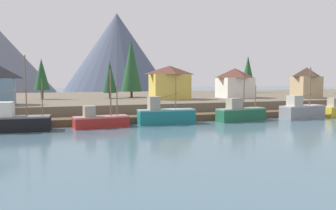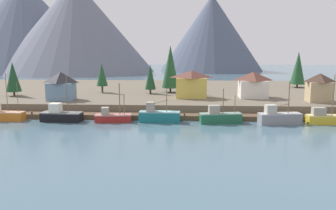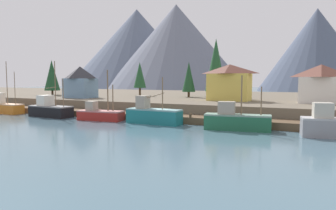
% 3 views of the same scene
% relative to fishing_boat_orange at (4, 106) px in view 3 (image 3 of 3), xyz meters
% --- Properties ---
extents(ground_plane, '(400.00, 400.00, 1.00)m').
position_rel_fishing_boat_orange_xyz_m(ground_plane, '(33.42, 21.47, -1.78)').
color(ground_plane, '#476675').
extents(dock, '(80.00, 4.00, 1.60)m').
position_rel_fishing_boat_orange_xyz_m(dock, '(33.42, 3.46, -0.78)').
color(dock, brown).
rests_on(dock, ground_plane).
extents(shoreline_bank, '(400.00, 56.00, 2.50)m').
position_rel_fishing_boat_orange_xyz_m(shoreline_bank, '(33.42, 33.47, -0.03)').
color(shoreline_bank, '#665B4C').
rests_on(shoreline_bank, ground_plane).
extents(mountain_west_peak, '(100.96, 100.96, 56.58)m').
position_rel_fishing_boat_orange_xyz_m(mountain_west_peak, '(-64.48, 154.38, 27.01)').
color(mountain_west_peak, slate).
rests_on(mountain_west_peak, ground_plane).
extents(mountain_central_peak, '(90.71, 90.71, 53.20)m').
position_rel_fishing_boat_orange_xyz_m(mountain_central_peak, '(-27.13, 140.34, 25.32)').
color(mountain_central_peak, slate).
rests_on(mountain_central_peak, ground_plane).
extents(mountain_east_peak, '(62.52, 62.52, 45.55)m').
position_rel_fishing_boat_orange_xyz_m(mountain_east_peak, '(52.92, 152.88, 21.49)').
color(mountain_east_peak, '#4C566B').
rests_on(mountain_east_peak, ground_plane).
extents(fishing_boat_orange, '(8.30, 2.74, 9.77)m').
position_rel_fishing_boat_orange_xyz_m(fishing_boat_orange, '(0.00, 0.00, 0.00)').
color(fishing_boat_orange, '#CC6B1E').
rests_on(fishing_boat_orange, ground_plane).
extents(fishing_boat_black, '(8.37, 3.42, 9.46)m').
position_rel_fishing_boat_orange_xyz_m(fishing_boat_black, '(12.34, -0.37, -0.03)').
color(fishing_boat_black, black).
rests_on(fishing_boat_black, ground_plane).
extents(fishing_boat_red, '(7.46, 3.23, 7.87)m').
position_rel_fishing_boat_orange_xyz_m(fishing_boat_red, '(22.93, -0.29, -0.32)').
color(fishing_boat_red, maroon).
rests_on(fishing_boat_red, ground_plane).
extents(fishing_boat_teal, '(8.27, 2.69, 6.73)m').
position_rel_fishing_boat_orange_xyz_m(fishing_boat_teal, '(32.24, 0.01, 0.01)').
color(fishing_boat_teal, '#196B70').
rests_on(fishing_boat_teal, ground_plane).
extents(fishing_boat_green, '(8.42, 3.38, 6.92)m').
position_rel_fishing_boat_orange_xyz_m(fishing_boat_green, '(44.44, -0.37, -0.04)').
color(fishing_boat_green, '#1E5B3D').
rests_on(fishing_boat_green, ground_plane).
extents(house_yellow, '(7.75, 5.16, 6.68)m').
position_rel_fishing_boat_orange_xyz_m(house_yellow, '(38.97, 17.37, 4.62)').
color(house_yellow, gold).
rests_on(house_yellow, shoreline_bank).
extents(house_blue, '(6.23, 4.79, 6.65)m').
position_rel_fishing_boat_orange_xyz_m(house_blue, '(8.25, 11.93, 4.62)').
color(house_blue, '#6689A8').
rests_on(house_blue, shoreline_bank).
extents(house_white, '(6.94, 5.98, 6.38)m').
position_rel_fishing_boat_orange_xyz_m(house_white, '(54.13, 18.06, 4.48)').
color(house_white, silver).
rests_on(house_white, shoreline_bank).
extents(conifer_near_right, '(4.66, 4.66, 12.85)m').
position_rel_fishing_boat_orange_xyz_m(conifer_near_right, '(33.37, 27.12, 8.29)').
color(conifer_near_right, '#4C3823').
rests_on(conifer_near_right, shoreline_bank).
extents(conifer_mid_left, '(3.81, 3.81, 8.69)m').
position_rel_fishing_boat_orange_xyz_m(conifer_mid_left, '(-6.20, 18.00, 6.13)').
color(conifer_mid_left, '#4C3823').
rests_on(conifer_mid_left, shoreline_bank).
extents(conifer_mid_right, '(3.06, 3.06, 8.11)m').
position_rel_fishing_boat_orange_xyz_m(conifer_mid_right, '(14.83, 25.53, 6.18)').
color(conifer_mid_right, '#4C3823').
rests_on(conifer_mid_right, shoreline_bank).
extents(conifer_back_left, '(2.92, 2.92, 7.77)m').
position_rel_fishing_boat_orange_xyz_m(conifer_back_left, '(28.15, 24.19, 5.67)').
color(conifer_back_left, '#4C3823').
rests_on(conifer_back_left, shoreline_bank).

